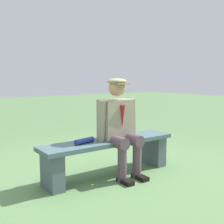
# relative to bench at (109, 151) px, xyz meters

# --- Properties ---
(ground_plane) EXTENTS (30.00, 30.00, 0.00)m
(ground_plane) POSITION_rel_bench_xyz_m (0.00, 0.00, -0.32)
(ground_plane) COLOR #567C4B
(bench) EXTENTS (1.83, 0.41, 0.47)m
(bench) POSITION_rel_bench_xyz_m (0.00, 0.00, 0.00)
(bench) COLOR #415C61
(bench) RESTS_ON ground
(seated_man) EXTENTS (0.59, 0.59, 1.24)m
(seated_man) POSITION_rel_bench_xyz_m (-0.10, 0.06, 0.36)
(seated_man) COLOR gray
(seated_man) RESTS_ON ground
(rolled_magazine) EXTENTS (0.28, 0.12, 0.07)m
(rolled_magazine) POSITION_rel_bench_xyz_m (0.37, 0.00, 0.18)
(rolled_magazine) COLOR navy
(rolled_magazine) RESTS_ON bench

